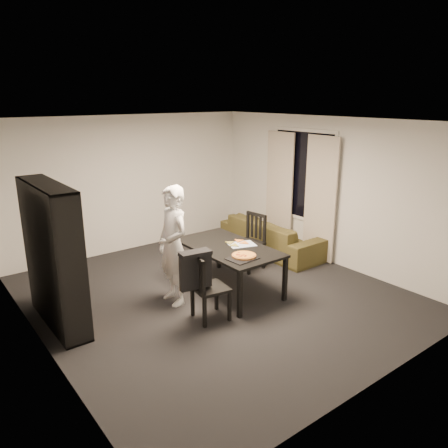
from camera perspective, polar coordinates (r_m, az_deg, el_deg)
room at (r=6.33m, az=-1.17°, el=1.45°), size 5.01×5.51×2.61m
window_pane at (r=8.36m, az=10.26°, el=6.29°), size 0.02×1.40×1.60m
window_frame at (r=8.35m, az=10.23°, el=6.29°), size 0.03×1.52×1.72m
curtain_left at (r=8.03m, az=12.45°, el=3.20°), size 0.03×0.70×2.25m
curtain_right at (r=8.72m, az=7.24°, el=4.49°), size 0.03×0.70×2.25m
bookshelf at (r=6.06m, az=-21.41°, el=-3.90°), size 0.35×1.50×1.90m
dining_table at (r=6.71m, az=0.52°, el=-3.43°), size 0.96×1.72×0.72m
chair_left at (r=5.86m, az=-2.56°, el=-7.76°), size 0.50×0.50×0.94m
chair_right at (r=7.64m, az=3.65°, el=-1.75°), size 0.51×0.51×0.97m
draped_jacket at (r=5.72m, az=-3.74°, el=-5.82°), size 0.44×0.24×0.52m
person at (r=6.29m, az=-6.66°, el=-2.83°), size 0.45×0.66×1.75m
baking_tray at (r=6.19m, az=2.41°, el=-4.53°), size 0.42×0.35×0.01m
pepperoni_pizza at (r=6.25m, az=2.63°, el=-4.11°), size 0.35×0.35×0.03m
kitchen_towel at (r=6.76m, az=2.33°, el=-2.68°), size 0.47×0.41×0.01m
pizza_slices at (r=6.80m, az=1.66°, el=-2.48°), size 0.46×0.42×0.01m
sofa at (r=8.53m, az=6.23°, el=-1.51°), size 0.86×2.19×0.64m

